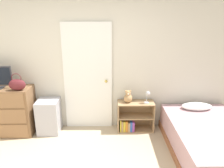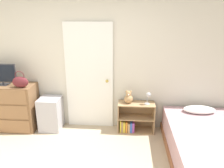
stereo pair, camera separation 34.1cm
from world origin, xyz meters
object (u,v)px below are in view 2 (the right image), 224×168
at_px(bed, 210,145).
at_px(tv, 2,74).
at_px(dresser, 9,107).
at_px(desk_lamp, 148,96).
at_px(bookshelf, 133,119).
at_px(handbag, 20,82).
at_px(storage_bin, 51,114).
at_px(teddy_bear, 128,98).

bearing_deg(bed, tv, 169.15).
xyz_separation_m(dresser, tv, (-0.04, -0.00, 0.65)).
relative_size(dresser, desk_lamp, 4.45).
relative_size(bookshelf, desk_lamp, 2.92).
xyz_separation_m(handbag, bookshelf, (2.02, 0.21, -0.76)).
relative_size(storage_bin, desk_lamp, 2.73).
height_order(teddy_bear, bed, teddy_bear).
bearing_deg(dresser, handbag, -19.23).
bearing_deg(tv, desk_lamp, 0.95).
bearing_deg(tv, storage_bin, 2.34).
xyz_separation_m(tv, handbag, (0.40, -0.12, -0.10)).
bearing_deg(bed, desk_lamp, 141.00).
xyz_separation_m(storage_bin, bookshelf, (1.58, 0.05, -0.09)).
bearing_deg(handbag, dresser, 160.77).
xyz_separation_m(handbag, teddy_bear, (1.92, 0.20, -0.32)).
distance_m(tv, bookshelf, 2.57).
height_order(tv, bookshelf, tv).
xyz_separation_m(tv, storage_bin, (0.84, 0.03, -0.78)).
distance_m(storage_bin, bookshelf, 1.58).
bearing_deg(desk_lamp, bookshelf, 170.53).
bearing_deg(desk_lamp, handbag, -175.90).
bearing_deg(desk_lamp, teddy_bear, 173.47).
bearing_deg(dresser, bookshelf, 2.01).
bearing_deg(storage_bin, handbag, -160.87).
bearing_deg(handbag, bookshelf, 5.84).
xyz_separation_m(teddy_bear, bed, (1.25, -0.77, -0.43)).
distance_m(handbag, storage_bin, 0.82).
relative_size(handbag, bookshelf, 0.44).
bearing_deg(bookshelf, storage_bin, -178.06).
relative_size(handbag, desk_lamp, 1.29).
relative_size(desk_lamp, bed, 0.12).
bearing_deg(teddy_bear, bed, -31.53).
bearing_deg(bookshelf, desk_lamp, -9.47).
distance_m(tv, bed, 3.74).
height_order(tv, bed, tv).
bearing_deg(desk_lamp, storage_bin, -179.68).
relative_size(teddy_bear, bed, 0.13).
height_order(bookshelf, bed, bed).
xyz_separation_m(desk_lamp, bed, (0.90, -0.73, -0.49)).
bearing_deg(tv, teddy_bear, 2.10).
relative_size(tv, desk_lamp, 2.34).
height_order(storage_bin, bed, storage_bin).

